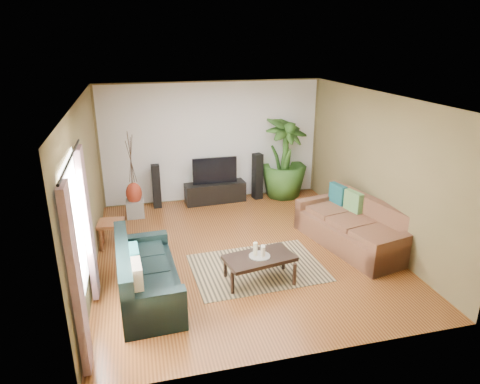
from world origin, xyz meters
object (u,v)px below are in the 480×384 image
object	(u,v)px
side_table	(112,234)
vase	(134,193)
television	(215,170)
pedestal	(135,208)
tv_stand	(215,192)
speaker_right	(257,176)
coffee_table	(259,269)
sofa_left	(148,271)
sofa_right	(352,224)
speaker_left	(156,186)
potted_plant	(284,157)

from	to	relation	value
side_table	vase	bearing A→B (deg)	71.13
television	side_table	xyz separation A→B (m)	(-2.24, -1.70, -0.52)
television	pedestal	world-z (taller)	television
tv_stand	speaker_right	distance (m)	1.05
coffee_table	pedestal	size ratio (longest dim) A/B	2.93
sofa_left	speaker_right	bearing A→B (deg)	-40.23
sofa_left	speaker_right	xyz separation A→B (m)	(2.67, 3.53, 0.11)
sofa_left	coffee_table	distance (m)	1.70
sofa_right	side_table	xyz separation A→B (m)	(-4.23, 1.04, -0.19)
coffee_table	vase	bearing A→B (deg)	109.74
tv_stand	speaker_right	bearing A→B (deg)	-3.44
sofa_left	coffee_table	xyz separation A→B (m)	(1.69, 0.01, -0.21)
television	side_table	distance (m)	2.86
sofa_left	coffee_table	bearing A→B (deg)	-92.63
sofa_right	vase	distance (m)	4.44
speaker_left	speaker_right	world-z (taller)	speaker_right
sofa_left	tv_stand	xyz separation A→B (m)	(1.67, 3.53, -0.20)
tv_stand	potted_plant	bearing A→B (deg)	-3.44
tv_stand	side_table	xyz separation A→B (m)	(-2.24, -1.70, 0.00)
vase	television	bearing A→B (deg)	13.46
vase	coffee_table	bearing A→B (deg)	-59.48
side_table	speaker_right	bearing A→B (deg)	27.70
coffee_table	vase	xyz separation A→B (m)	(-1.82, 3.09, 0.31)
tv_stand	side_table	distance (m)	2.81
sofa_right	speaker_left	xyz separation A→B (m)	(-3.30, 2.75, 0.06)
sofa_right	coffee_table	size ratio (longest dim) A/B	2.09
potted_plant	sofa_left	bearing A→B (deg)	-133.19
sofa_right	potted_plant	size ratio (longest dim) A/B	1.16
coffee_table	potted_plant	world-z (taller)	potted_plant
tv_stand	sofa_left	bearing A→B (deg)	-118.74
pedestal	vase	distance (m)	0.34
sofa_right	speaker_right	xyz separation A→B (m)	(-0.98, 2.75, 0.11)
potted_plant	coffee_table	bearing A→B (deg)	-114.85
pedestal	vase	world-z (taller)	vase
tv_stand	speaker_right	size ratio (longest dim) A/B	1.28
coffee_table	tv_stand	distance (m)	3.52
sofa_right	potted_plant	distance (m)	2.82
sofa_right	television	distance (m)	3.41
coffee_table	vase	distance (m)	3.60
speaker_right	vase	xyz separation A→B (m)	(-2.81, -0.43, -0.01)
sofa_right	speaker_right	distance (m)	2.92
tv_stand	television	distance (m)	0.53
side_table	sofa_left	bearing A→B (deg)	-72.73
speaker_left	speaker_right	bearing A→B (deg)	-0.68
sofa_right	pedestal	bearing A→B (deg)	-134.55
sofa_left	sofa_right	world-z (taller)	same
side_table	television	bearing A→B (deg)	37.27
coffee_table	speaker_right	distance (m)	3.67
potted_plant	vase	bearing A→B (deg)	-172.87
coffee_table	vase	size ratio (longest dim) A/B	2.29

